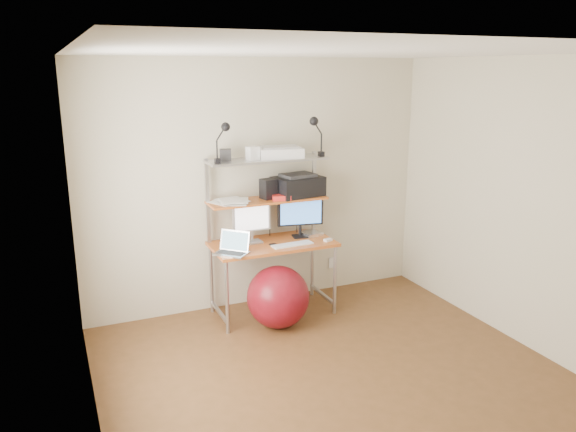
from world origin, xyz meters
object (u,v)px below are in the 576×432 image
monitor_black (300,214)px  exercise_ball (278,297)px  printer (298,185)px  monitor_silver (252,220)px  laptop (233,249)px

monitor_black → exercise_ball: 0.88m
monitor_black → printer: (0.00, 0.07, 0.28)m
monitor_silver → exercise_ball: (0.11, -0.40, -0.67)m
printer → exercise_ball: printer is taller
printer → exercise_ball: (-0.41, -0.45, -0.96)m
monitor_black → printer: size_ratio=0.90×
monitor_silver → monitor_black: size_ratio=0.92×
monitor_silver → laptop: bearing=-140.7°
monitor_black → printer: 0.29m
printer → monitor_silver: bearing=176.6°
laptop → printer: bearing=65.5°
laptop → monitor_black: bearing=61.3°
monitor_black → printer: bearing=100.4°
monitor_silver → monitor_black: monitor_black is taller
monitor_black → exercise_ball: (-0.41, -0.39, -0.68)m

